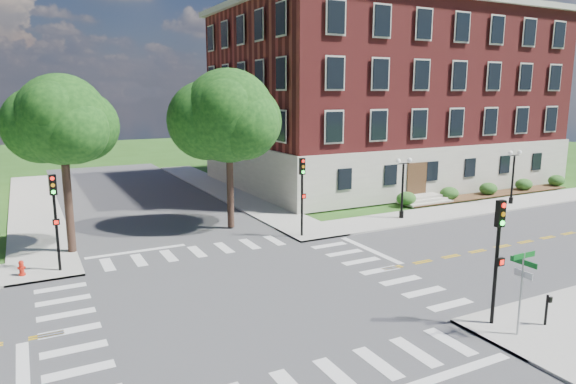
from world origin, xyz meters
name	(u,v)px	position (x,y,z in m)	size (l,w,h in m)	color
ground	(247,296)	(0.00, 0.00, 0.00)	(160.00, 160.00, 0.00)	#274E16
road_ew	(247,296)	(0.00, 0.00, 0.01)	(90.00, 12.00, 0.01)	#3D3D3F
road_ns	(247,296)	(0.00, 0.00, 0.01)	(12.00, 90.00, 0.01)	#3D3D3F
sidewalk_ne	(345,199)	(15.38, 15.38, 0.06)	(34.00, 34.00, 0.12)	#9E9B93
crosswalk_east	(380,271)	(7.20, 0.00, 0.00)	(2.20, 10.20, 0.02)	silver
stop_bar_east	(370,250)	(8.80, 3.00, 0.00)	(0.40, 5.50, 0.00)	silver
main_building	(382,97)	(24.00, 21.99, 8.34)	(30.60, 22.40, 16.50)	#AEA899
shrub_row	(488,196)	(27.00, 10.80, 0.00)	(18.00, 2.00, 1.30)	#25531B
tree_c	(62,120)	(-6.22, 10.14, 7.34)	(4.80, 4.80, 9.66)	black
tree_d	(229,116)	(3.53, 11.05, 7.32)	(5.92, 5.92, 10.18)	black
traffic_signal_se	(498,246)	(7.16, -6.98, 3.19)	(0.33, 0.37, 4.80)	black
traffic_signal_ne	(302,187)	(6.65, 7.07, 3.19)	(0.33, 0.37, 4.80)	black
traffic_signal_nw	(55,210)	(-7.04, 7.10, 3.19)	(0.35, 0.40, 4.80)	black
twin_lamp_west	(403,184)	(15.05, 7.81, 2.52)	(1.36, 0.36, 4.23)	black
twin_lamp_east	(513,174)	(25.86, 7.53, 2.52)	(1.36, 0.36, 4.23)	black
street_sign_pole	(522,277)	(7.24, -8.06, 2.31)	(1.10, 1.10, 3.10)	gray
push_button_post	(547,308)	(8.84, -8.03, 0.80)	(0.14, 0.21, 1.20)	black
fire_hydrant	(22,269)	(-8.72, 7.15, 0.46)	(0.35, 0.35, 0.75)	red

